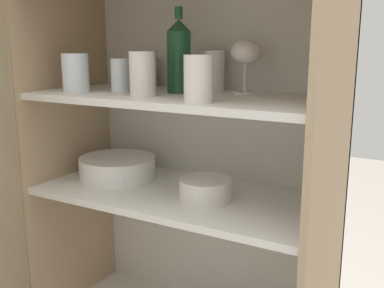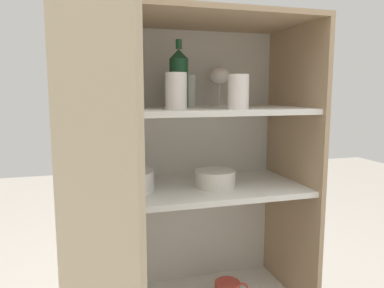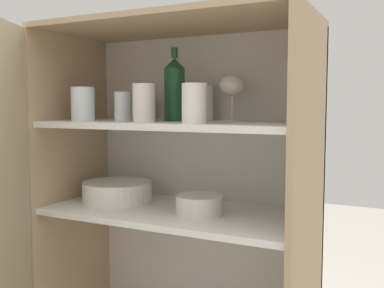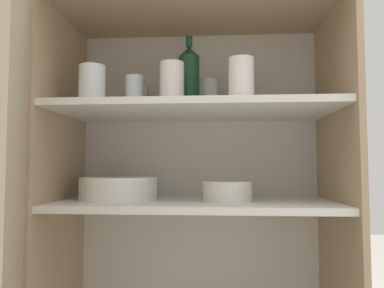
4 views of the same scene
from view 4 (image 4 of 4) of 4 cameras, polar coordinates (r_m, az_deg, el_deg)
cupboard_back_panel at (r=1.39m, az=1.03°, el=-11.08°), size 0.88×0.02×1.34m
cupboard_side_left at (r=1.29m, az=-19.57°, el=-11.47°), size 0.02×0.43×1.34m
cupboard_side_right at (r=1.24m, az=21.42°, el=-11.75°), size 0.02×0.43×1.34m
cupboard_top_panel at (r=1.27m, az=0.48°, el=19.51°), size 0.88×0.43×0.02m
shelf_board_middle at (r=1.18m, az=0.50°, el=-9.12°), size 0.85×0.40×0.02m
shelf_board_upper at (r=1.18m, az=0.49°, el=5.09°), size 0.85×0.40×0.02m
cupboard_door at (r=0.88m, az=-25.77°, el=-15.05°), size 0.19×0.41×1.34m
tumbler_glass_0 at (r=1.36m, az=-8.20°, el=6.53°), size 0.08×0.08×0.10m
tumbler_glass_1 at (r=1.06m, az=7.52°, el=9.83°), size 0.07×0.07×0.12m
tumbler_glass_2 at (r=1.16m, az=-14.98°, el=8.71°), size 0.08×0.08×0.11m
tumbler_glass_3 at (r=1.33m, az=2.33°, el=7.17°), size 0.08×0.08×0.12m
tumbler_glass_4 at (r=1.20m, az=-8.75°, el=7.88°), size 0.06×0.06×0.10m
tumbler_glass_5 at (r=1.12m, az=-3.09°, el=9.28°), size 0.07×0.07×0.12m
wine_glass_0 at (r=1.31m, az=7.81°, el=9.73°), size 0.08×0.08×0.15m
wine_bottle at (r=1.25m, az=-0.45°, el=10.11°), size 0.07×0.07×0.24m
plate_stack_white at (r=1.23m, az=-11.13°, el=-6.66°), size 0.25×0.25×0.07m
mixing_bowl_large at (r=1.15m, az=5.40°, el=-7.05°), size 0.15×0.15×0.06m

